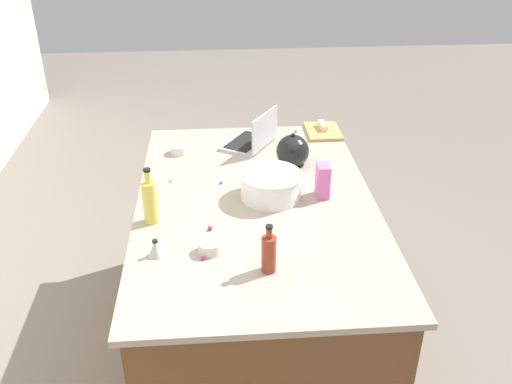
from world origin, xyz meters
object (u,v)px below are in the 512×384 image
bottle_soy (269,253)px  kitchen_timer (156,248)px  kettle (293,151)px  butter_stick_left (323,126)px  laptop (253,139)px  bottle_oil (150,201)px  mixing_bowl_large (271,185)px  ramekin_medium (179,149)px  ramekin_small (210,247)px  cutting_board (323,131)px  candy_bag (323,181)px

bottle_soy → kitchen_timer: size_ratio=2.78×
kettle → butter_stick_left: (0.44, -0.25, -0.04)m
bottle_soy → kettle: bottle_soy is taller
laptop → bottle_oil: size_ratio=1.40×
mixing_bowl_large → kettle: kettle is taller
butter_stick_left → ramekin_medium: bearing=106.0°
bottle_soy → butter_stick_left: (1.38, -0.47, -0.05)m
bottle_oil → ramekin_small: (-0.26, -0.27, -0.08)m
bottle_soy → butter_stick_left: 1.46m
butter_stick_left → ramekin_small: butter_stick_left is taller
bottle_oil → butter_stick_left: bearing=-44.9°
ramekin_small → ramekin_medium: (0.98, 0.17, -0.00)m
mixing_bowl_large → ramekin_small: bearing=145.7°
mixing_bowl_large → ramekin_medium: (0.54, 0.47, -0.05)m
ramekin_small → ramekin_medium: size_ratio=1.03×
bottle_soy → ramekin_medium: size_ratio=2.21×
mixing_bowl_large → butter_stick_left: bearing=-26.9°
cutting_board → ramekin_medium: size_ratio=2.79×
mixing_bowl_large → butter_stick_left: mixing_bowl_large is taller
ramekin_small → candy_bag: 0.71m
kitchen_timer → candy_bag: 0.90m
kitchen_timer → mixing_bowl_large: bearing=-49.5°
butter_stick_left → cutting_board: bearing=180.0°
bottle_soy → candy_bag: 0.66m
laptop → candy_bag: 0.68m
mixing_bowl_large → kitchen_timer: bearing=130.5°
bottle_soy → candy_bag: size_ratio=1.26×
kettle → kitchen_timer: kettle is taller
laptop → candy_bag: size_ratio=2.24×
bottle_oil → ramekin_medium: (0.72, -0.09, -0.09)m
bottle_soy → cutting_board: (1.35, -0.47, -0.08)m
cutting_board → candy_bag: 0.79m
laptop → kitchen_timer: (-1.06, 0.48, -0.01)m
bottle_oil → cutting_board: bottle_oil is taller
bottle_soy → kitchen_timer: (0.14, 0.46, -0.05)m
mixing_bowl_large → kitchen_timer: (-0.45, 0.53, -0.03)m
ramekin_small → ramekin_medium: bearing=9.9°
bottle_soy → cutting_board: 1.44m
mixing_bowl_large → ramekin_small: 0.54m
butter_stick_left → ramekin_small: size_ratio=1.10×
ramekin_small → ramekin_medium: ramekin_small is taller
ramekin_medium → kitchen_timer: bearing=176.8°
kitchen_timer → candy_bag: size_ratio=0.45×
kettle → candy_bag: kettle is taller
kettle → ramekin_medium: 0.66m
mixing_bowl_large → bottle_oil: bearing=107.7°
laptop → ramekin_medium: laptop is taller
laptop → butter_stick_left: 0.48m
laptop → ramekin_medium: (-0.06, 0.43, -0.02)m
bottle_soy → butter_stick_left: bottle_soy is taller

